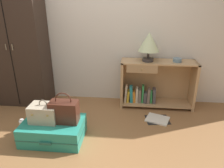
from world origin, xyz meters
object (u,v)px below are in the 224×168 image
at_px(table_lamp, 149,43).
at_px(bottle, 23,126).
at_px(bookshelf, 153,85).
at_px(bowl, 177,60).
at_px(handbag, 64,111).
at_px(open_book_on_floor, 157,119).
at_px(train_case, 44,113).
at_px(suitcase_large, 54,130).
at_px(wardrobe, 17,44).

height_order(table_lamp, bottle, table_lamp).
bearing_deg(bookshelf, bowl, -5.24).
distance_m(handbag, open_book_on_floor, 1.38).
height_order(train_case, bottle, train_case).
bearing_deg(bookshelf, bottle, -151.22).
relative_size(suitcase_large, train_case, 2.23).
distance_m(wardrobe, bottle, 1.35).
bearing_deg(handbag, bookshelf, 41.87).
relative_size(bowl, bottle, 0.65).
xyz_separation_m(wardrobe, bottle, (0.41, -0.91, -0.90)).
distance_m(bookshelf, open_book_on_floor, 0.60).
distance_m(table_lamp, open_book_on_floor, 1.15).
height_order(bookshelf, bottle, bookshelf).
bearing_deg(suitcase_large, handbag, 8.83).
distance_m(bookshelf, handbag, 1.56).
bearing_deg(bowl, wardrobe, -179.32).
distance_m(wardrobe, bookshelf, 2.26).
height_order(wardrobe, train_case, wardrobe).
bearing_deg(bookshelf, table_lamp, -163.70).
bearing_deg(handbag, bowl, 34.19).
bearing_deg(bookshelf, train_case, -143.48).
bearing_deg(bowl, table_lamp, -179.40).
height_order(bookshelf, train_case, bookshelf).
bearing_deg(wardrobe, table_lamp, 0.70).
height_order(wardrobe, handbag, wardrobe).
relative_size(bookshelf, table_lamp, 2.65).
distance_m(suitcase_large, train_case, 0.26).
relative_size(suitcase_large, bottle, 3.71).
xyz_separation_m(bookshelf, handbag, (-1.16, -1.04, 0.02)).
bearing_deg(bottle, bowl, 24.21).
xyz_separation_m(bowl, bottle, (-2.09, -0.94, -0.70)).
bearing_deg(open_book_on_floor, train_case, -158.69).
bearing_deg(wardrobe, bowl, 0.68).
height_order(wardrobe, open_book_on_floor, wardrobe).
xyz_separation_m(table_lamp, bottle, (-1.65, -0.94, -0.96)).
relative_size(bookshelf, bottle, 5.75).
xyz_separation_m(bookshelf, bowl, (0.33, -0.03, 0.43)).
distance_m(bookshelf, train_case, 1.76).
relative_size(bookshelf, train_case, 3.46).
relative_size(bookshelf, handbag, 2.97).
relative_size(wardrobe, handbag, 5.08).
bearing_deg(table_lamp, bowl, 0.60).
relative_size(train_case, handbag, 0.86).
relative_size(table_lamp, handbag, 1.12).
relative_size(wardrobe, suitcase_large, 2.65).
distance_m(handbag, bottle, 0.68).
relative_size(wardrobe, bookshelf, 1.71).
distance_m(wardrobe, open_book_on_floor, 2.47).
bearing_deg(handbag, suitcase_large, -171.17).
height_order(suitcase_large, handbag, handbag).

